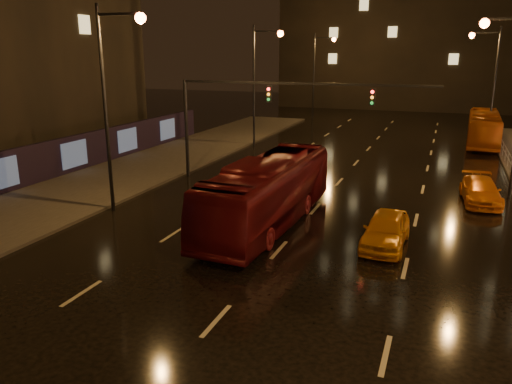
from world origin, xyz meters
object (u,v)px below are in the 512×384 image
Objects in this scene: bus_red at (268,192)px; taxi_near at (386,230)px; taxi_far at (481,191)px; bus_curb at (484,128)px.

bus_red is 5.63m from taxi_near.
taxi_near is 9.17m from taxi_far.
bus_red is at bearing -147.10° from taxi_far.
bus_curb is 27.86m from taxi_near.
bus_red is at bearing -109.65° from bus_curb.
taxi_far is at bearing -91.05° from bus_curb.
bus_red is 2.51× the size of taxi_far.
bus_red reaches higher than taxi_far.
taxi_far is (4.00, 8.25, -0.06)m from taxi_near.
taxi_far is (-1.00, -19.15, -0.80)m from bus_curb.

